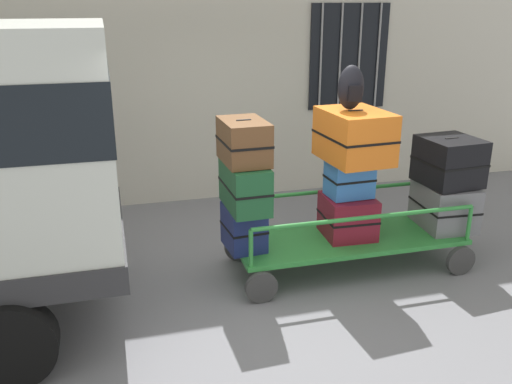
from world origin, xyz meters
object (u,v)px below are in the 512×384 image
Objects in this scene: suitcase_midleft_bottom at (348,216)px; suitcase_left_bottom at (244,227)px; suitcase_left_top at (244,141)px; suitcase_midleft_top at (354,136)px; luggage_cart at (347,241)px; backpack at (351,88)px; suitcase_midleft_middle at (349,178)px; suitcase_left_middle at (245,186)px; suitcase_center_bottom at (444,205)px; suitcase_center_middle at (449,161)px.

suitcase_left_bottom is at bearing -179.51° from suitcase_midleft_bottom.
suitcase_left_bottom is at bearing 90.00° from suitcase_left_top.
suitcase_midleft_top reaches higher than suitcase_left_bottom.
backpack is (-0.05, 0.02, 1.66)m from luggage_cart.
suitcase_midleft_middle reaches higher than suitcase_midleft_bottom.
suitcase_left_top is at bearing -179.66° from luggage_cart.
suitcase_left_bottom is 0.47m from suitcase_left_middle.
luggage_cart is at bearing -24.88° from backpack.
suitcase_left_middle is at bearing -178.04° from luggage_cart.
suitcase_midleft_top is at bearing -90.00° from suitcase_midleft_middle.
suitcase_left_top is 0.77× the size of suitcase_midleft_top.
suitcase_midleft_bottom is at bearing 178.20° from suitcase_center_bottom.
suitcase_midleft_bottom is 0.43m from suitcase_midleft_middle.
suitcase_left_bottom is (-1.16, 0.02, 0.28)m from luggage_cart.
suitcase_midleft_top reaches higher than suitcase_midleft_middle.
suitcase_midleft_bottom is (1.16, 0.01, -0.00)m from suitcase_left_bottom.
suitcase_center_bottom is at bearing -0.11° from suitcase_left_top.
suitcase_midleft_top is 0.49m from backpack.
suitcase_left_bottom is 0.70× the size of suitcase_center_bottom.
suitcase_midleft_top is (1.16, 0.02, 0.43)m from suitcase_left_middle.
luggage_cart is 1.19m from suitcase_left_bottom.
suitcase_left_middle is at bearing -179.30° from suitcase_center_bottom.
suitcase_left_top reaches higher than luggage_cart.
backpack is (-1.20, 0.02, 0.84)m from suitcase_center_middle.
suitcase_left_bottom reaches higher than luggage_cart.
suitcase_center_middle is (1.16, -0.03, 0.54)m from suitcase_midleft_bottom.
suitcase_center_middle is (2.31, -0.02, 0.53)m from suitcase_left_bottom.
suitcase_center_bottom is (1.16, 0.01, -0.87)m from suitcase_midleft_top.
suitcase_left_bottom is 0.70× the size of suitcase_left_middle.
suitcase_midleft_bottom is 1.21× the size of suitcase_midleft_middle.
suitcase_midleft_bottom is 1.27m from suitcase_center_middle.
luggage_cart is 0.71m from suitcase_midleft_middle.
suitcase_midleft_middle is at bearing 90.00° from suitcase_midleft_bottom.
suitcase_left_bottom is 1.07× the size of suitcase_midleft_middle.
suitcase_left_middle is 1.13× the size of suitcase_left_top.
suitcase_midleft_top is at bearing -39.14° from backpack.
luggage_cart is at bearing 90.00° from suitcase_midleft_top.
suitcase_midleft_middle is 1.23m from suitcase_center_bottom.
suitcase_midleft_middle is at bearing 178.02° from suitcase_center_middle.
suitcase_left_top is (-1.16, -0.01, 1.19)m from luggage_cart.
suitcase_left_middle is 1.16m from suitcase_midleft_middle.
suitcase_midleft_bottom is (0.00, 0.03, 0.28)m from luggage_cart.
suitcase_midleft_top is 1.45m from suitcase_center_bottom.
backpack is at bearing 3.20° from suitcase_left_middle.
suitcase_center_middle reaches higher than suitcase_left_middle.
backpack is (-0.05, 0.04, 0.48)m from suitcase_midleft_top.
suitcase_midleft_middle is 0.95m from backpack.
suitcase_center_middle is (1.16, -0.04, 0.11)m from suitcase_midleft_middle.
suitcase_left_middle is 1.44m from backpack.
suitcase_center_bottom is at bearing 0.70° from suitcase_left_middle.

